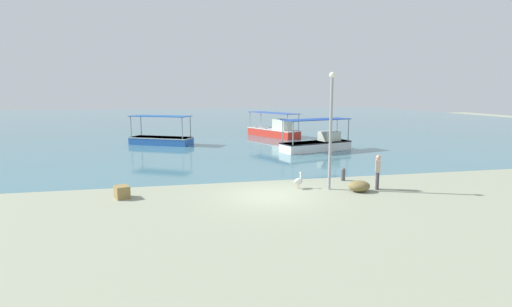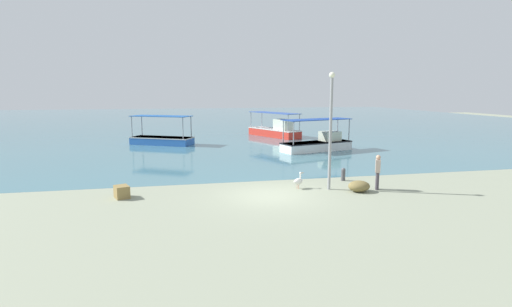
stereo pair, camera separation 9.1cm
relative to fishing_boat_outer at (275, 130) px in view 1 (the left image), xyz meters
name	(u,v)px [view 1 (the left image)]	position (x,y,z in m)	size (l,w,h in m)	color
ground	(271,196)	(-6.27, -22.81, -0.70)	(120.00, 120.00, 0.00)	gray
harbor_water	(197,120)	(-6.27, 25.19, -0.69)	(110.00, 90.00, 0.00)	#437380
fishing_boat_outer	(275,130)	(0.00, 0.00, 0.00)	(4.38, 6.88, 2.49)	red
fishing_boat_near_right	(318,143)	(0.83, -10.19, -0.09)	(6.15, 3.31, 2.52)	white
fishing_boat_near_left	(161,139)	(-11.42, -3.79, -0.18)	(5.74, 4.26, 2.54)	blue
pelican	(299,181)	(-4.60, -21.78, -0.32)	(0.72, 0.55, 0.80)	#E0997A
lamp_post	(331,124)	(-3.20, -22.24, 2.45)	(0.28, 0.28, 5.58)	gray
mooring_bollard	(343,174)	(-1.73, -20.62, -0.33)	(0.23, 0.23, 0.69)	#47474C
fisherman_standing	(378,171)	(-0.94, -22.75, 0.21)	(0.37, 0.46, 1.69)	#403A42
net_pile	(359,186)	(-1.97, -22.95, -0.43)	(1.03, 0.88, 0.52)	olive
cargo_crate	(122,192)	(-12.81, -21.80, -0.42)	(0.70, 0.57, 0.55)	olive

